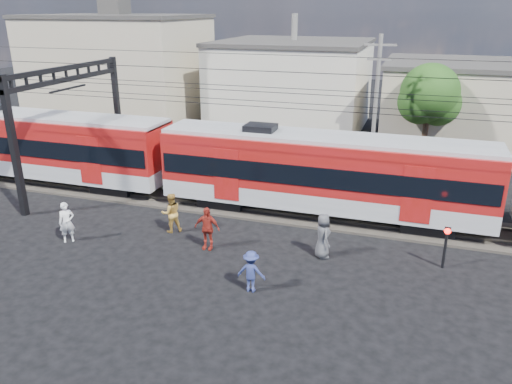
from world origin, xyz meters
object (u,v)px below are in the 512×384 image
pedestrian_a (67,222)px  pedestrian_c (251,271)px  commuter_train (327,171)px  crossing_signal (446,240)px

pedestrian_a → pedestrian_c: (9.15, -1.42, -0.11)m
commuter_train → crossing_signal: bearing=-33.9°
pedestrian_a → crossing_signal: pedestrian_a is taller
commuter_train → crossing_signal: commuter_train is taller
commuter_train → crossing_signal: 6.76m
commuter_train → pedestrian_a: commuter_train is taller
pedestrian_c → crossing_signal: crossing_signal is taller
pedestrian_c → crossing_signal: bearing=-151.1°
crossing_signal → pedestrian_a: bearing=-170.6°
crossing_signal → pedestrian_c: bearing=-149.1°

